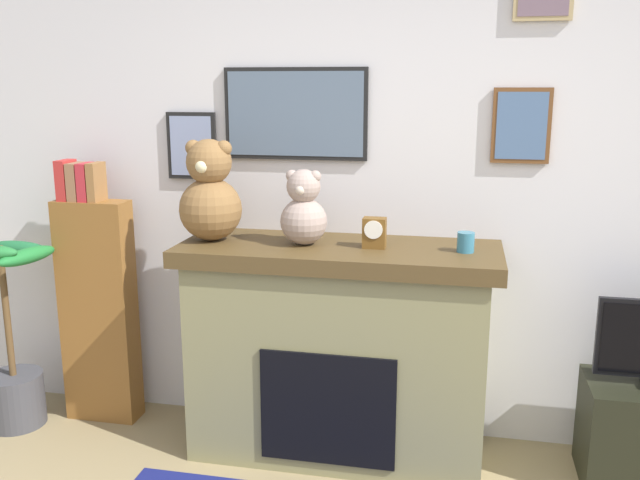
% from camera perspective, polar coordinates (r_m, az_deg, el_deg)
% --- Properties ---
extents(back_wall, '(5.20, 0.15, 2.60)m').
position_cam_1_polar(back_wall, '(3.56, 7.30, 4.07)').
color(back_wall, silver).
rests_on(back_wall, ground_plane).
extents(fireplace, '(1.55, 0.62, 1.08)m').
position_cam_1_polar(fireplace, '(3.46, 1.54, -9.08)').
color(fireplace, '#837E52').
rests_on(fireplace, ground_plane).
extents(bookshelf, '(0.40, 0.16, 1.45)m').
position_cam_1_polar(bookshelf, '(3.95, -18.06, -5.06)').
color(bookshelf, brown).
rests_on(bookshelf, ground_plane).
extents(potted_plant, '(0.52, 0.44, 1.16)m').
position_cam_1_polar(potted_plant, '(4.11, -24.40, -8.70)').
color(potted_plant, '#3F3F44').
rests_on(potted_plant, ground_plane).
extents(candle_jar, '(0.08, 0.08, 0.09)m').
position_cam_1_polar(candle_jar, '(3.23, 12.06, -0.18)').
color(candle_jar, teal).
rests_on(candle_jar, fireplace).
extents(mantel_clock, '(0.11, 0.08, 0.14)m').
position_cam_1_polar(mantel_clock, '(3.24, 4.56, 0.61)').
color(mantel_clock, brown).
rests_on(mantel_clock, fireplace).
extents(teddy_bear_grey, '(0.31, 0.31, 0.50)m').
position_cam_1_polar(teddy_bear_grey, '(3.41, -9.16, 3.71)').
color(teddy_bear_grey, brown).
rests_on(teddy_bear_grey, fireplace).
extents(teddy_bear_tan, '(0.23, 0.23, 0.37)m').
position_cam_1_polar(teddy_bear_tan, '(3.29, -1.38, 2.44)').
color(teddy_bear_tan, gray).
rests_on(teddy_bear_tan, fireplace).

